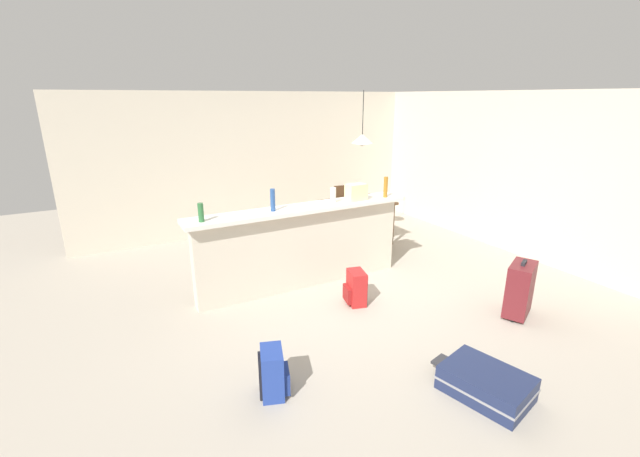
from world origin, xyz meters
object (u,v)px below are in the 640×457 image
Objects in this scene: pendant_lamp at (362,139)px; suitcase_upright_maroon at (520,289)px; suitcase_flat_navy at (486,383)px; grocery_bag at (356,192)px; dining_chair_far_side at (342,207)px; bottle_amber at (386,187)px; dining_chair_near_partition at (373,222)px; bottle_white at (333,195)px; backpack_red at (356,288)px; backpack_blue at (273,373)px; dining_table at (357,207)px; bottle_blue at (273,200)px; bottle_green at (201,212)px.

pendant_lamp is 1.26× the size of suitcase_upright_maroon.
pendant_lamp reaches higher than suitcase_flat_navy.
dining_chair_far_side is at bearing 63.76° from grocery_bag.
dining_chair_near_partition is at bearing 66.60° from bottle_amber.
bottle_white is 2.84m from suitcase_flat_navy.
bottle_white is 0.24× the size of pendant_lamp.
bottle_white is 2.47m from suitcase_upright_maroon.
dining_chair_far_side reaches higher than suitcase_flat_navy.
bottle_amber is 0.67× the size of backpack_red.
pendant_lamp is 4.17m from backpack_blue.
dining_table is at bearing -93.55° from dining_chair_far_side.
backpack_blue is (-2.40, -1.69, -1.02)m from bottle_amber.
bottle_blue is 0.97× the size of bottle_amber.
dining_chair_near_partition is (1.91, 0.57, -0.71)m from bottle_blue.
bottle_green is 0.50× the size of backpack_red.
suitcase_flat_navy is at bearing -107.48° from dining_table.
pendant_lamp reaches higher than bottle_amber.
dining_chair_far_side is 2.21× the size of backpack_red.
pendant_lamp reaches higher than dining_chair_far_side.
bottle_green reaches higher than backpack_red.
suitcase_flat_navy is (-0.40, -2.61, -1.08)m from grocery_bag.
grocery_bag is 0.31× the size of pendant_lamp.
pendant_lamp reaches higher than bottle_white.
bottle_blue is 0.29× the size of dining_chair_near_partition.
dining_chair_far_side reaches higher than dining_table.
grocery_bag is at bearing 41.69° from backpack_blue.
bottle_blue is 0.29× the size of dining_chair_far_side.
suitcase_flat_navy is (-1.16, -3.61, -1.66)m from pendant_lamp.
pendant_lamp is at bearing 52.65° from grocery_bag.
bottle_white is 1.59m from pendant_lamp.
grocery_bag is at bearing -116.24° from dining_chair_far_side.
backpack_blue is at bearing -132.52° from bottle_white.
bottle_blue is 0.41× the size of suitcase_upright_maroon.
backpack_blue is (-2.76, -3.37, -0.31)m from dining_chair_far_side.
suitcase_flat_navy is (-1.17, -3.70, -0.54)m from dining_table.
bottle_white is 2.09m from dining_chair_far_side.
bottle_blue is 0.33× the size of pendant_lamp.
dining_chair_far_side is at bearing 74.20° from suitcase_flat_navy.
bottle_white is 0.48× the size of backpack_blue.
bottle_amber is 1.09× the size of grocery_bag.
bottle_blue is 1.05× the size of grocery_bag.
backpack_red is (-1.22, -1.73, -1.57)m from pendant_lamp.
dining_chair_far_side is at bearing 85.97° from dining_chair_near_partition.
bottle_white is 0.30× the size of suitcase_upright_maroon.
bottle_amber is 1.00m from dining_chair_near_partition.
pendant_lamp is (0.31, 1.05, 0.55)m from bottle_amber.
bottle_white reaches higher than dining_chair_far_side.
backpack_red is at bearing -131.89° from dining_chair_near_partition.
suitcase_flat_navy is 2.10× the size of backpack_blue.
bottle_green is 3.05m from pendant_lamp.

